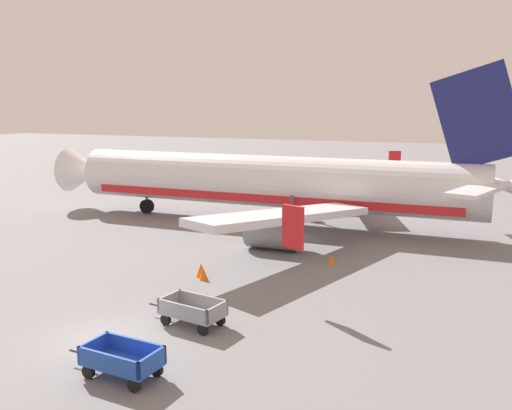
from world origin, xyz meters
name	(u,v)px	position (x,y,z in m)	size (l,w,h in m)	color
ground_plane	(101,339)	(0.00, 0.00, 0.00)	(220.00, 220.00, 0.00)	slate
airplane	(282,183)	(-0.08, 21.35, 3.05)	(37.54, 30.30, 11.34)	silver
baggage_cart_nearest	(122,360)	(2.46, -2.15, 0.60)	(3.61, 1.65, 1.07)	#234CB2
baggage_cart_second_in_row	(192,311)	(2.56, 2.49, 0.60)	(3.63, 1.84, 1.07)	gray
traffic_cone_near_plane	(331,259)	(5.66, 12.86, 0.29)	(0.45, 0.45, 0.59)	orange
traffic_cone_mid_apron	(203,274)	(0.35, 7.82, 0.31)	(0.47, 0.47, 0.61)	orange
traffic_cone_by_carts	(201,270)	(0.02, 8.23, 0.36)	(0.55, 0.55, 0.72)	orange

